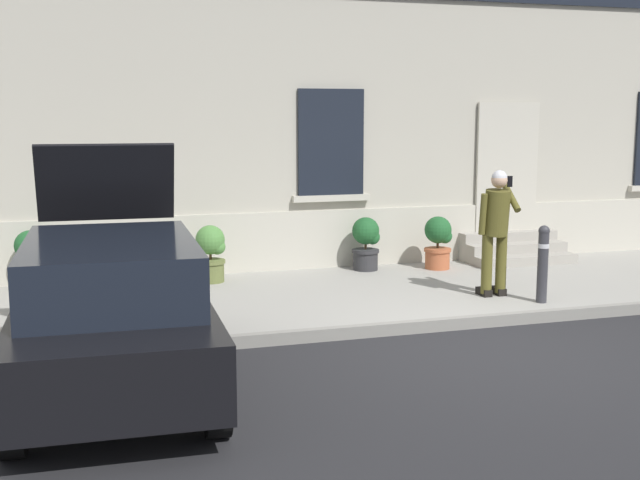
# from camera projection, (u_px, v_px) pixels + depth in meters

# --- Properties ---
(ground_plane) EXTENTS (80.00, 80.00, 0.00)m
(ground_plane) POSITION_uv_depth(u_px,v_px,m) (489.00, 350.00, 9.19)
(ground_plane) COLOR #232326
(sidewalk) EXTENTS (24.00, 3.60, 0.15)m
(sidewalk) POSITION_uv_depth(u_px,v_px,m) (395.00, 292.00, 11.82)
(sidewalk) COLOR #99968E
(sidewalk) RESTS_ON ground
(curb_edge) EXTENTS (24.00, 0.12, 0.15)m
(curb_edge) POSITION_uv_depth(u_px,v_px,m) (452.00, 324.00, 10.06)
(curb_edge) COLOR gray
(curb_edge) RESTS_ON ground
(building_facade) EXTENTS (24.00, 1.52, 7.50)m
(building_facade) POSITION_uv_depth(u_px,v_px,m) (342.00, 49.00, 13.61)
(building_facade) COLOR #B2AD9E
(building_facade) RESTS_ON ground
(entrance_stoop) EXTENTS (1.78, 0.96, 0.48)m
(entrance_stoop) POSITION_uv_depth(u_px,v_px,m) (514.00, 250.00, 13.93)
(entrance_stoop) COLOR #9E998E
(entrance_stoop) RESTS_ON sidewalk
(hatchback_car_black) EXTENTS (1.91, 4.12, 2.34)m
(hatchback_car_black) POSITION_uv_depth(u_px,v_px,m) (112.00, 310.00, 7.74)
(hatchback_car_black) COLOR black
(hatchback_car_black) RESTS_ON ground
(bollard_near_person) EXTENTS (0.15, 0.15, 1.04)m
(bollard_near_person) POSITION_uv_depth(u_px,v_px,m) (543.00, 261.00, 10.79)
(bollard_near_person) COLOR #333338
(bollard_near_person) RESTS_ON sidewalk
(person_on_phone) EXTENTS (0.51, 0.47, 1.75)m
(person_on_phone) POSITION_uv_depth(u_px,v_px,m) (496.00, 225.00, 11.09)
(person_on_phone) COLOR #514C1E
(person_on_phone) RESTS_ON sidewalk
(planter_cream) EXTENTS (0.44, 0.44, 0.86)m
(planter_cream) POSITION_uv_depth(u_px,v_px,m) (31.00, 258.00, 11.61)
(planter_cream) COLOR beige
(planter_cream) RESTS_ON sidewalk
(planter_olive) EXTENTS (0.44, 0.44, 0.86)m
(planter_olive) POSITION_uv_depth(u_px,v_px,m) (211.00, 252.00, 12.14)
(planter_olive) COLOR #606B38
(planter_olive) RESTS_ON sidewalk
(planter_charcoal) EXTENTS (0.44, 0.44, 0.86)m
(planter_charcoal) POSITION_uv_depth(u_px,v_px,m) (366.00, 242.00, 13.07)
(planter_charcoal) COLOR #2D2D30
(planter_charcoal) RESTS_ON sidewalk
(planter_terracotta) EXTENTS (0.44, 0.44, 0.86)m
(planter_terracotta) POSITION_uv_depth(u_px,v_px,m) (438.00, 241.00, 13.18)
(planter_terracotta) COLOR #B25B38
(planter_terracotta) RESTS_ON sidewalk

